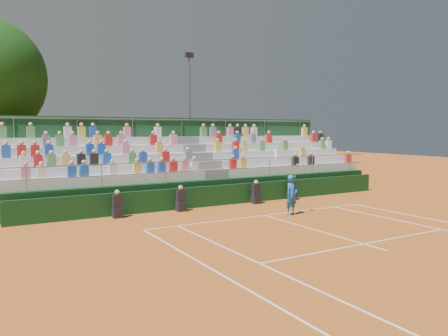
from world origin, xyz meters
TOP-DOWN VIEW (x-y plane):
  - ground at (0.00, 0.00)m, footprint 90.00×90.00m
  - courtside_wall at (0.00, 3.20)m, footprint 20.00×0.15m
  - line_officials at (-0.80, 2.75)m, footprint 9.75×0.40m
  - grandstand at (-0.03, 6.44)m, footprint 20.00×5.20m
  - tennis_player at (1.09, -0.48)m, footprint 0.88×0.52m
  - floodlight_mast at (2.98, 13.53)m, footprint 0.60×0.25m

SIDE VIEW (x-z plane):
  - ground at x=0.00m, z-range 0.00..0.00m
  - line_officials at x=-0.80m, z-range -0.12..1.07m
  - courtside_wall at x=0.00m, z-range 0.00..1.00m
  - tennis_player at x=1.09m, z-range -0.23..1.99m
  - grandstand at x=-0.03m, z-range -1.12..3.28m
  - floodlight_mast at x=2.98m, z-range 0.69..9.90m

